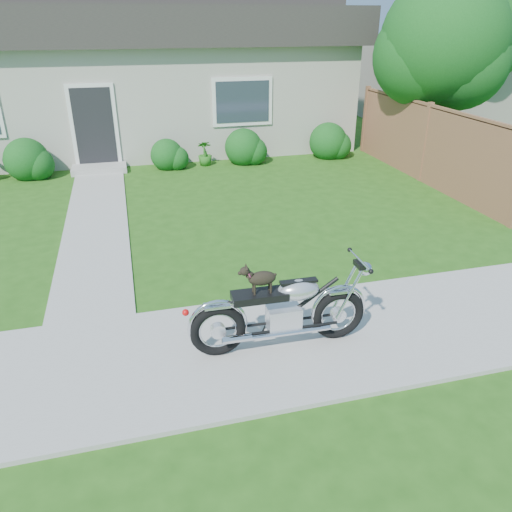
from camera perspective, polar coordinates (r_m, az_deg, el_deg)
The scene contains 10 objects.
ground at distance 6.19m, azimuth -4.59°, elevation -10.97°, with size 80.00×80.00×0.00m, color #235114.
sidewalk at distance 6.18m, azimuth -4.60°, elevation -10.82°, with size 24.00×2.20×0.04m, color #9E9B93.
walkway at distance 10.59m, azimuth -17.74°, elevation 4.05°, with size 1.20×8.00×0.03m, color #9E9B93.
house at distance 17.00m, azimuth -12.89°, elevation 19.78°, with size 12.60×7.03×4.50m.
fence at distance 13.11m, azimuth 18.78°, elevation 12.14°, with size 0.12×6.62×1.90m.
tree_near at distance 14.17m, azimuth 21.14°, elevation 21.38°, with size 3.09×3.09×4.74m.
tree_far at distance 19.10m, azimuth 23.72°, elevation 22.36°, with size 3.33×3.33×5.11m.
shrub_row at distance 13.87m, azimuth -9.25°, elevation 11.65°, with size 11.17×1.09×1.09m.
potted_plant_right at distance 14.04m, azimuth -5.86°, elevation 11.61°, with size 0.38×0.38×0.68m, color #2A6F1E.
motorcycle_with_dog at distance 5.96m, azimuth 3.18°, elevation -6.19°, with size 2.22×0.60×1.13m.
Camera 1 is at (-0.80, -4.92, 3.67)m, focal length 35.00 mm.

